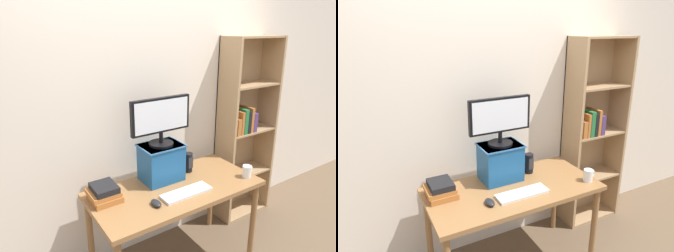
% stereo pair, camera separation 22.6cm
% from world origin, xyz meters
% --- Properties ---
extents(back_wall, '(7.00, 0.08, 2.60)m').
position_xyz_m(back_wall, '(0.00, 0.47, 1.30)').
color(back_wall, beige).
rests_on(back_wall, ground_plane).
extents(desk, '(1.36, 0.65, 0.77)m').
position_xyz_m(desk, '(0.00, 0.00, 0.68)').
color(desk, olive).
rests_on(desk, ground_plane).
extents(bookshelf_unit, '(0.63, 0.28, 1.91)m').
position_xyz_m(bookshelf_unit, '(1.08, 0.31, 0.97)').
color(bookshelf_unit, tan).
rests_on(bookshelf_unit, ground_plane).
extents(riser_box, '(0.34, 0.26, 0.31)m').
position_xyz_m(riser_box, '(-0.03, 0.17, 0.93)').
color(riser_box, '#195189').
rests_on(riser_box, desk).
extents(computer_monitor, '(0.52, 0.20, 0.39)m').
position_xyz_m(computer_monitor, '(-0.03, 0.17, 1.30)').
color(computer_monitor, black).
rests_on(computer_monitor, riser_box).
extents(keyboard, '(0.41, 0.13, 0.02)m').
position_xyz_m(keyboard, '(0.01, -0.13, 0.79)').
color(keyboard, silver).
rests_on(keyboard, desk).
extents(computer_mouse, '(0.06, 0.10, 0.04)m').
position_xyz_m(computer_mouse, '(-0.26, -0.14, 0.79)').
color(computer_mouse, black).
rests_on(computer_mouse, desk).
extents(book_stack, '(0.22, 0.22, 0.12)m').
position_xyz_m(book_stack, '(-0.54, 0.13, 0.83)').
color(book_stack, '#AD662D').
rests_on(book_stack, desk).
extents(coffee_mug, '(0.11, 0.08, 0.10)m').
position_xyz_m(coffee_mug, '(0.60, -0.19, 0.82)').
color(coffee_mug, white).
rests_on(coffee_mug, desk).
extents(desk_speaker, '(0.08, 0.08, 0.17)m').
position_xyz_m(desk_speaker, '(0.24, 0.16, 0.86)').
color(desk_speaker, black).
rests_on(desk_speaker, desk).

